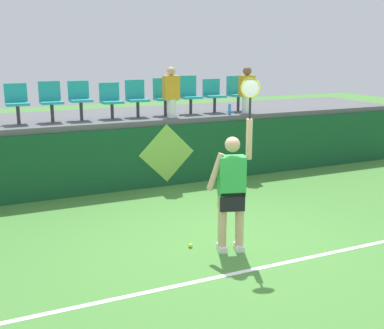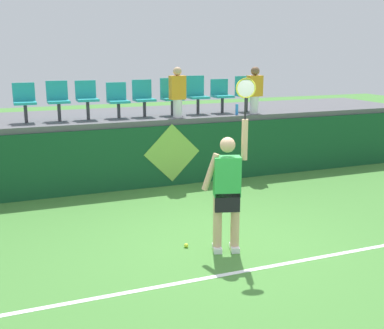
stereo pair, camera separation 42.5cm
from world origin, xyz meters
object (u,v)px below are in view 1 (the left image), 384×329
stadium_chair_0 (17,101)px  stadium_chair_2 (80,98)px  tennis_player (232,188)px  spectator_1 (171,92)px  tennis_ball (190,245)px  stadium_chair_7 (213,94)px  stadium_chair_1 (51,99)px  water_bottle (230,109)px  stadium_chair_4 (137,97)px  stadium_chair_6 (189,93)px  stadium_chair_8 (237,92)px  stadium_chair_5 (164,95)px  stadium_chair_3 (111,99)px  spectator_0 (247,89)px

stadium_chair_0 → stadium_chair_2: size_ratio=0.98×
tennis_player → spectator_1: spectator_1 is taller
tennis_ball → stadium_chair_7: bearing=59.2°
tennis_ball → spectator_1: bearing=72.1°
tennis_ball → stadium_chair_0: size_ratio=0.08×
tennis_player → stadium_chair_0: (-2.49, 4.40, 0.95)m
tennis_ball → stadium_chair_1: 4.68m
water_bottle → stadium_chair_7: bearing=107.0°
stadium_chair_4 → stadium_chair_6: bearing=0.2°
stadium_chair_2 → stadium_chair_8: 3.79m
water_bottle → stadium_chair_5: stadium_chair_5 is taller
tennis_ball → stadium_chair_3: 4.47m
stadium_chair_8 → spectator_1: (-1.89, -0.44, 0.10)m
stadium_chair_0 → stadium_chair_7: bearing=-0.0°
tennis_ball → stadium_chair_5: (1.18, 4.09, 1.87)m
stadium_chair_7 → spectator_0: 0.80m
stadium_chair_8 → stadium_chair_4: bearing=-180.0°
stadium_chair_0 → stadium_chair_8: (5.05, 0.01, 0.00)m
stadium_chair_7 → spectator_1: 1.33m
stadium_chair_1 → stadium_chair_6: size_ratio=0.95×
stadium_chair_7 → stadium_chair_4: bearing=179.8°
water_bottle → stadium_chair_7: stadium_chair_7 is taller
tennis_player → water_bottle: bearing=61.9°
stadium_chair_7 → stadium_chair_2: bearing=-180.0°
stadium_chair_3 → spectator_0: bearing=-8.3°
stadium_chair_8 → spectator_0: spectator_0 is taller
stadium_chair_6 → stadium_chair_1: bearing=-179.9°
stadium_chair_6 → stadium_chair_7: stadium_chair_6 is taller
stadium_chair_2 → stadium_chair_7: stadium_chair_2 is taller
stadium_chair_4 → spectator_0: (2.55, -0.46, 0.12)m
tennis_player → stadium_chair_8: size_ratio=3.02×
stadium_chair_7 → stadium_chair_8: size_ratio=0.93×
stadium_chair_8 → stadium_chair_1: bearing=-180.0°
stadium_chair_2 → stadium_chair_8: size_ratio=0.98×
stadium_chair_1 → stadium_chair_6: stadium_chair_6 is taller
stadium_chair_3 → stadium_chair_5: stadium_chair_5 is taller
water_bottle → stadium_chair_7: (-0.16, 0.52, 0.32)m
water_bottle → stadium_chair_8: bearing=47.5°
water_bottle → stadium_chair_0: 4.61m
water_bottle → stadium_chair_4: stadium_chair_4 is taller
stadium_chair_4 → tennis_ball: bearing=-97.4°
spectator_0 → stadium_chair_7: bearing=144.6°
tennis_ball → stadium_chair_4: stadium_chair_4 is taller
stadium_chair_4 → stadium_chair_7: 1.90m
tennis_player → stadium_chair_3: 4.53m
tennis_player → spectator_1: bearing=80.5°
stadium_chair_5 → spectator_1: spectator_1 is taller
stadium_chair_4 → stadium_chair_0: bearing=-179.9°
stadium_chair_5 → spectator_0: (1.89, -0.46, 0.11)m
stadium_chair_4 → stadium_chair_6: stadium_chair_6 is taller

